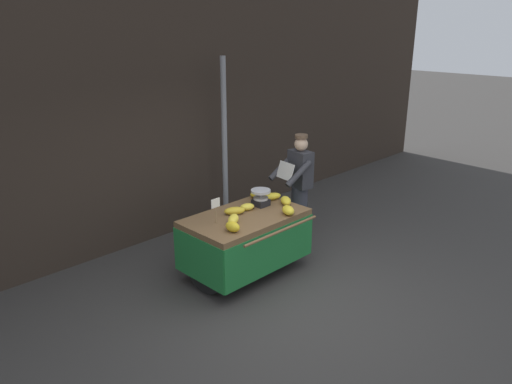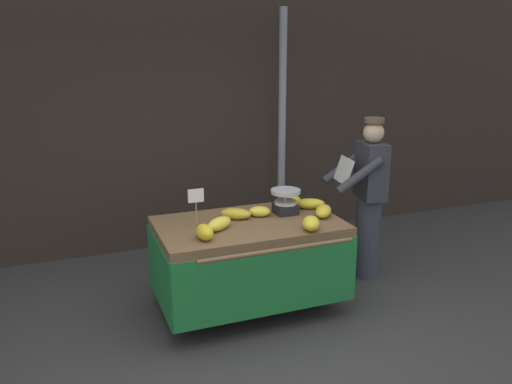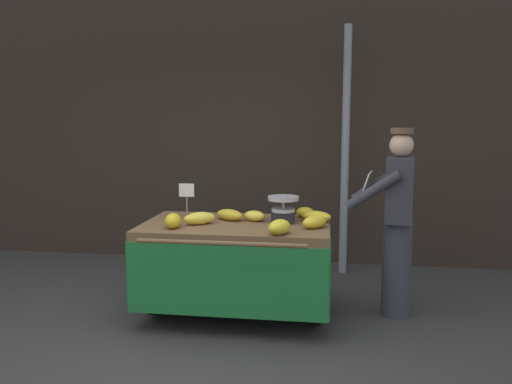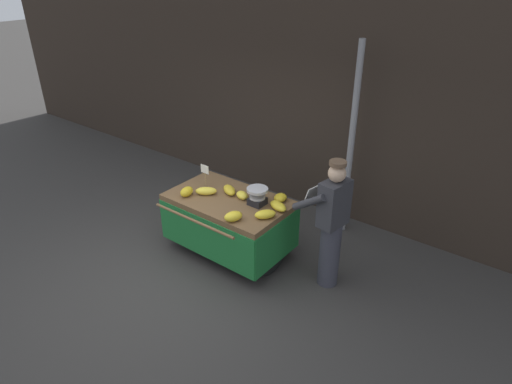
% 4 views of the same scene
% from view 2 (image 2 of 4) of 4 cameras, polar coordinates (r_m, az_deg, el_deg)
% --- Properties ---
extents(ground_plane, '(60.00, 60.00, 0.00)m').
position_cam_2_polar(ground_plane, '(4.11, 1.69, -19.92)').
color(ground_plane, '#383533').
extents(back_wall, '(16.00, 0.24, 3.93)m').
position_cam_2_polar(back_wall, '(6.31, -9.29, 11.59)').
color(back_wall, '#332821').
rests_on(back_wall, ground).
extents(street_pole, '(0.09, 0.09, 2.84)m').
position_cam_2_polar(street_pole, '(6.28, 2.88, 6.74)').
color(street_pole, gray).
rests_on(street_pole, ground).
extents(banana_cart, '(1.68, 1.20, 0.87)m').
position_cam_2_polar(banana_cart, '(4.75, -0.79, -6.04)').
color(banana_cart, brown).
rests_on(banana_cart, ground).
extents(weighing_scale, '(0.28, 0.28, 0.24)m').
position_cam_2_polar(weighing_scale, '(4.88, 3.27, -1.05)').
color(weighing_scale, black).
rests_on(weighing_scale, banana_cart).
extents(price_sign, '(0.14, 0.01, 0.34)m').
position_cam_2_polar(price_sign, '(4.52, -6.64, -0.80)').
color(price_sign, '#997A51').
rests_on(price_sign, banana_cart).
extents(banana_bunch_0, '(0.24, 0.20, 0.10)m').
position_cam_2_polar(banana_bunch_0, '(4.81, 0.39, -2.16)').
color(banana_bunch_0, yellow).
rests_on(banana_bunch_0, banana_cart).
extents(banana_bunch_1, '(0.23, 0.27, 0.12)m').
position_cam_2_polar(banana_bunch_1, '(4.47, 6.09, -3.47)').
color(banana_bunch_1, yellow).
rests_on(banana_bunch_1, banana_cart).
extents(banana_bunch_2, '(0.32, 0.27, 0.10)m').
position_cam_2_polar(banana_bunch_2, '(4.74, -2.26, -2.41)').
color(banana_bunch_2, gold).
rests_on(banana_bunch_2, banana_cart).
extents(banana_bunch_3, '(0.15, 0.22, 0.13)m').
position_cam_2_polar(banana_bunch_3, '(4.25, -5.69, -4.44)').
color(banana_bunch_3, gold).
rests_on(banana_bunch_3, banana_cart).
extents(banana_bunch_4, '(0.27, 0.30, 0.11)m').
position_cam_2_polar(banana_bunch_4, '(4.83, 7.44, -2.11)').
color(banana_bunch_4, yellow).
rests_on(banana_bunch_4, banana_cart).
extents(banana_bunch_5, '(0.21, 0.24, 0.09)m').
position_cam_2_polar(banana_bunch_5, '(5.20, 3.95, -0.82)').
color(banana_bunch_5, gold).
rests_on(banana_bunch_5, banana_cart).
extents(banana_bunch_6, '(0.31, 0.28, 0.11)m').
position_cam_2_polar(banana_bunch_6, '(4.47, -4.08, -3.50)').
color(banana_bunch_6, yellow).
rests_on(banana_bunch_6, banana_cart).
extents(banana_bunch_7, '(0.32, 0.23, 0.10)m').
position_cam_2_polar(banana_bunch_7, '(5.07, 6.01, -1.28)').
color(banana_bunch_7, yellow).
rests_on(banana_bunch_7, banana_cart).
extents(vendor_person, '(0.63, 0.58, 1.71)m').
position_cam_2_polar(vendor_person, '(5.51, 12.27, -0.68)').
color(vendor_person, '#383842').
rests_on(vendor_person, ground).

